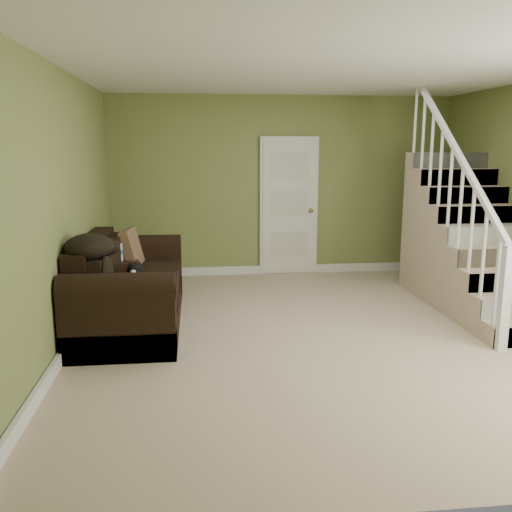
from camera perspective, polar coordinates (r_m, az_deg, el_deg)
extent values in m
cube|color=tan|center=(5.63, 7.08, -8.12)|extent=(5.00, 5.50, 0.01)
cube|color=white|center=(5.35, 7.81, 19.12)|extent=(5.00, 5.50, 0.01)
cube|color=olive|center=(8.02, 2.74, 7.33)|extent=(5.00, 0.04, 2.60)
cube|color=olive|center=(2.78, 20.97, -1.32)|extent=(5.00, 0.04, 2.60)
cube|color=olive|center=(5.33, -19.79, 4.57)|extent=(0.04, 5.50, 2.60)
cube|color=white|center=(8.18, 2.69, -1.39)|extent=(5.00, 0.04, 0.12)
cube|color=white|center=(5.59, -18.62, -8.12)|extent=(0.04, 5.50, 0.12)
cube|color=white|center=(8.03, 3.47, 5.25)|extent=(0.86, 0.05, 2.02)
cube|color=white|center=(8.01, 3.49, 5.16)|extent=(0.78, 0.04, 1.96)
sphere|color=olive|center=(8.03, 5.80, 4.78)|extent=(0.07, 0.07, 0.07)
cylinder|color=white|center=(5.60, 24.02, -2.20)|extent=(0.04, 0.04, 0.90)
cylinder|color=white|center=(5.79, 22.85, 0.34)|extent=(0.04, 0.04, 0.90)
cube|color=tan|center=(6.36, 24.84, -3.98)|extent=(1.00, 0.27, 0.60)
cylinder|color=white|center=(5.99, 21.75, 2.71)|extent=(0.04, 0.04, 0.90)
cube|color=tan|center=(6.56, 23.71, -2.53)|extent=(1.00, 0.27, 0.80)
cylinder|color=white|center=(6.21, 20.73, 4.93)|extent=(0.04, 0.04, 0.90)
cube|color=tan|center=(6.77, 22.65, -1.17)|extent=(1.00, 0.27, 1.00)
cylinder|color=white|center=(6.43, 19.77, 6.99)|extent=(0.04, 0.04, 0.90)
cube|color=tan|center=(6.98, 21.65, 0.10)|extent=(1.00, 0.27, 1.20)
cylinder|color=white|center=(6.66, 18.86, 8.91)|extent=(0.04, 0.04, 0.90)
cube|color=tan|center=(7.20, 20.72, 1.31)|extent=(1.00, 0.27, 1.40)
cylinder|color=white|center=(6.91, 18.01, 10.69)|extent=(0.04, 0.04, 0.90)
cube|color=tan|center=(7.42, 19.83, 2.44)|extent=(1.00, 0.27, 1.60)
cylinder|color=white|center=(7.16, 17.21, 12.35)|extent=(0.04, 0.04, 0.90)
cube|color=tan|center=(7.65, 19.00, 3.50)|extent=(1.00, 0.27, 1.80)
cylinder|color=white|center=(7.41, 16.46, 13.89)|extent=(0.04, 0.04, 0.90)
cube|color=white|center=(5.51, 24.69, -4.09)|extent=(0.09, 0.09, 1.00)
cube|color=white|center=(6.42, 20.04, 10.99)|extent=(0.06, 2.46, 1.84)
cube|color=black|center=(6.04, -12.85, -5.62)|extent=(1.01, 2.34, 0.27)
cube|color=black|center=(5.96, -11.94, -3.31)|extent=(0.77, 1.77, 0.23)
cube|color=black|center=(5.00, -14.24, -6.93)|extent=(1.01, 0.27, 0.66)
cube|color=black|center=(6.99, -12.00, -1.59)|extent=(1.01, 0.27, 0.66)
cylinder|color=black|center=(4.91, -14.43, -3.28)|extent=(1.01, 0.27, 0.27)
cylinder|color=black|center=(6.92, -12.11, 1.07)|extent=(1.01, 0.27, 0.27)
cube|color=black|center=(5.98, -16.84, -1.46)|extent=(0.21, 1.81, 0.67)
cube|color=black|center=(5.94, -15.32, -0.63)|extent=(0.15, 1.74, 0.37)
cube|color=black|center=(6.52, -14.49, -2.96)|extent=(0.62, 0.62, 0.59)
cylinder|color=silver|center=(6.39, -15.44, 0.32)|extent=(0.06, 0.06, 0.20)
cylinder|color=#295CA2|center=(6.39, -15.44, 0.32)|extent=(0.07, 0.07, 0.05)
cylinder|color=white|center=(6.37, -15.49, 1.34)|extent=(0.03, 0.03, 0.03)
cylinder|color=silver|center=(6.41, -14.09, 0.42)|extent=(0.06, 0.06, 0.20)
cylinder|color=#295CA2|center=(6.41, -14.09, 0.42)|extent=(0.07, 0.07, 0.05)
cylinder|color=white|center=(6.39, -14.14, 1.43)|extent=(0.03, 0.03, 0.03)
cylinder|color=silver|center=(6.53, -14.55, 0.60)|extent=(0.06, 0.06, 0.20)
cylinder|color=#295CA2|center=(6.53, -14.55, 0.60)|extent=(0.07, 0.07, 0.05)
cylinder|color=white|center=(6.51, -14.60, 1.60)|extent=(0.03, 0.03, 0.03)
ellipsoid|color=black|center=(5.89, -12.65, -1.54)|extent=(0.18, 0.31, 0.16)
ellipsoid|color=white|center=(5.82, -12.71, -1.97)|extent=(0.10, 0.13, 0.08)
sphere|color=black|center=(5.72, -12.84, -1.33)|extent=(0.11, 0.11, 0.11)
ellipsoid|color=white|center=(5.68, -12.88, -1.62)|extent=(0.06, 0.05, 0.05)
cone|color=black|center=(5.72, -13.16, -0.76)|extent=(0.04, 0.05, 0.05)
cone|color=black|center=(5.71, -12.55, -0.74)|extent=(0.04, 0.05, 0.05)
cylinder|color=black|center=(6.00, -11.73, -1.86)|extent=(0.09, 0.23, 0.03)
ellipsoid|color=yellow|center=(5.63, -10.72, -2.65)|extent=(0.15, 0.17, 0.05)
cube|color=#513120|center=(6.58, -12.96, 0.88)|extent=(0.26, 0.46, 0.45)
ellipsoid|color=black|center=(5.30, -17.20, 0.95)|extent=(0.49, 0.61, 0.24)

